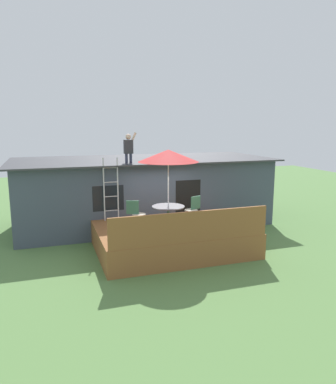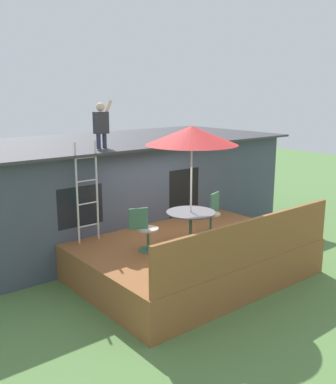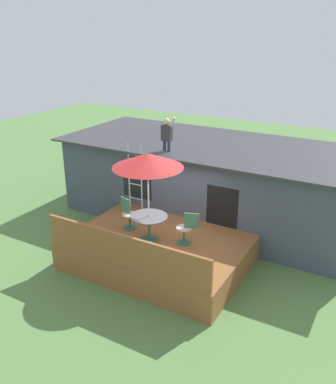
# 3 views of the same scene
# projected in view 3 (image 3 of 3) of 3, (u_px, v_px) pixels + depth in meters

# --- Properties ---
(ground_plane) EXTENTS (40.00, 40.00, 0.00)m
(ground_plane) POSITION_uv_depth(u_px,v_px,m) (160.00, 262.00, 12.05)
(ground_plane) COLOR #567F42
(house) EXTENTS (10.50, 4.50, 2.72)m
(house) POSITION_uv_depth(u_px,v_px,m) (212.00, 181.00, 14.44)
(house) COLOR #424C5B
(house) RESTS_ON ground
(deck) EXTENTS (4.88, 3.59, 0.80)m
(deck) POSITION_uv_depth(u_px,v_px,m) (160.00, 250.00, 11.90)
(deck) COLOR brown
(deck) RESTS_ON ground
(deck_railing) EXTENTS (4.78, 0.08, 0.90)m
(deck_railing) POSITION_uv_depth(u_px,v_px,m) (123.00, 251.00, 10.17)
(deck_railing) COLOR brown
(deck_railing) RESTS_ON deck
(patio_table) EXTENTS (1.04, 1.04, 0.74)m
(patio_table) POSITION_uv_depth(u_px,v_px,m) (149.00, 221.00, 11.43)
(patio_table) COLOR #33664C
(patio_table) RESTS_ON deck
(patio_umbrella) EXTENTS (1.90, 1.90, 2.54)m
(patio_umbrella) POSITION_uv_depth(u_px,v_px,m) (148.00, 161.00, 10.77)
(patio_umbrella) COLOR silver
(patio_umbrella) RESTS_ON deck
(step_ladder) EXTENTS (0.52, 0.04, 2.20)m
(step_ladder) POSITION_uv_depth(u_px,v_px,m) (135.00, 177.00, 13.26)
(step_ladder) COLOR silver
(step_ladder) RESTS_ON deck
(person_figure) EXTENTS (0.47, 0.20, 1.11)m
(person_figure) POSITION_uv_depth(u_px,v_px,m) (167.00, 132.00, 12.90)
(person_figure) COLOR #33384C
(person_figure) RESTS_ON house
(patio_chair_left) EXTENTS (0.60, 0.44, 0.92)m
(patio_chair_left) POSITION_uv_depth(u_px,v_px,m) (128.00, 214.00, 12.20)
(patio_chair_left) COLOR #33664C
(patio_chair_left) RESTS_ON deck
(patio_chair_right) EXTENTS (0.60, 0.44, 0.92)m
(patio_chair_right) POSITION_uv_depth(u_px,v_px,m) (187.00, 228.00, 11.31)
(patio_chair_right) COLOR #33664C
(patio_chair_right) RESTS_ON deck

